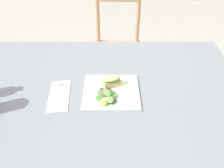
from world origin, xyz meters
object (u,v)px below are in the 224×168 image
object	(u,v)px
chair_wooden_far	(118,49)
sandwich_half_front	(112,81)
fork_on_napkin	(60,92)
plate_lunch	(112,92)
dining_table	(105,104)

from	to	relation	value
chair_wooden_far	sandwich_half_front	size ratio (longest dim) A/B	8.92
chair_wooden_far	fork_on_napkin	size ratio (longest dim) A/B	4.68
plate_lunch	fork_on_napkin	xyz separation A→B (m)	(-0.24, -0.01, 0.00)
plate_lunch	chair_wooden_far	bearing A→B (deg)	87.03
dining_table	chair_wooden_far	world-z (taller)	chair_wooden_far
dining_table	plate_lunch	size ratio (longest dim) A/B	5.29
sandwich_half_front	fork_on_napkin	xyz separation A→B (m)	(-0.25, -0.05, -0.03)
chair_wooden_far	plate_lunch	distance (m)	0.99
plate_lunch	sandwich_half_front	bearing A→B (deg)	87.04
sandwich_half_front	fork_on_napkin	bearing A→B (deg)	-168.87
sandwich_half_front	fork_on_napkin	size ratio (longest dim) A/B	0.52
chair_wooden_far	sandwich_half_front	world-z (taller)	chair_wooden_far
sandwich_half_front	fork_on_napkin	world-z (taller)	sandwich_half_front
dining_table	fork_on_napkin	xyz separation A→B (m)	(-0.21, -0.05, 0.12)
plate_lunch	fork_on_napkin	size ratio (longest dim) A/B	1.41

